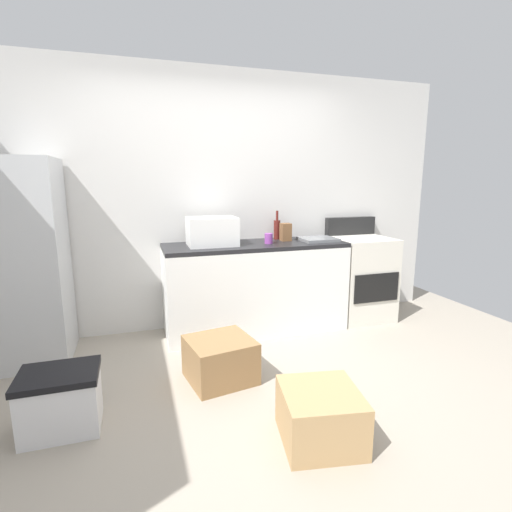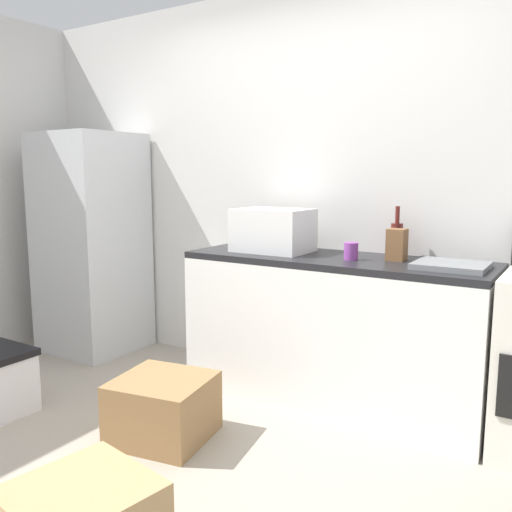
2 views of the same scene
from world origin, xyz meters
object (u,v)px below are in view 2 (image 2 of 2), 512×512
refrigerator (92,243)px  wine_bottle (397,238)px  knife_block (397,245)px  cardboard_box_large (163,408)px  coffee_mug (351,251)px  microwave (273,230)px

refrigerator → wine_bottle: refrigerator is taller
refrigerator → knife_block: (2.40, 0.11, 0.14)m
knife_block → cardboard_box_large: size_ratio=0.38×
coffee_mug → refrigerator: bearing=179.9°
microwave → wine_bottle: bearing=14.5°
coffee_mug → wine_bottle: bearing=54.1°
knife_block → wine_bottle: bearing=108.4°
coffee_mug → knife_block: knife_block is taller
refrigerator → microwave: 1.63m
microwave → cardboard_box_large: size_ratio=0.97×
refrigerator → knife_block: bearing=2.7°
microwave → knife_block: bearing=4.1°
refrigerator → knife_block: size_ratio=9.42×
wine_bottle → cardboard_box_large: (-0.87, -1.10, -0.85)m
cardboard_box_large → knife_block: bearing=46.5°
refrigerator → knife_block: refrigerator is taller
microwave → cardboard_box_large: bearing=-98.5°
microwave → wine_bottle: size_ratio=1.53×
wine_bottle → cardboard_box_large: wine_bottle is taller
wine_bottle → knife_block: 0.14m
knife_block → refrigerator: bearing=-177.3°
wine_bottle → coffee_mug: size_ratio=3.00×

